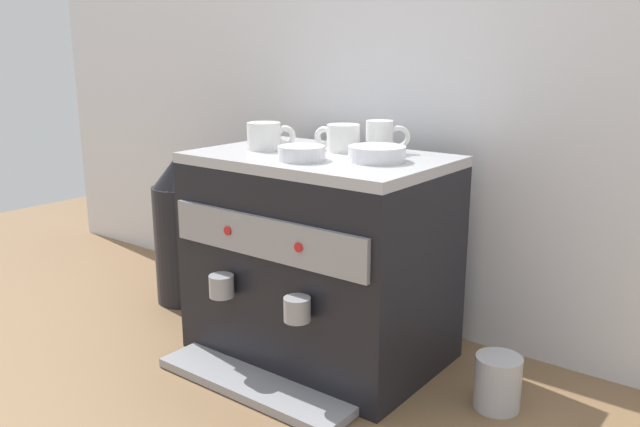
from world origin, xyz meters
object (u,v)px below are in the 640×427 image
object	(u,v)px
ceramic_cup_0	(381,137)
ceramic_cup_1	(342,138)
espresso_machine	(319,258)
ceramic_cup_2	(266,136)
ceramic_bowl_0	(301,154)
coffee_grinder	(182,230)
milk_pitcher	(498,382)
ceramic_bowl_1	(377,154)

from	to	relation	value
ceramic_cup_0	ceramic_cup_1	bearing A→B (deg)	-159.48
espresso_machine	ceramic_cup_2	size ratio (longest dim) A/B	5.58
espresso_machine	ceramic_bowl_0	xyz separation A→B (m)	(0.02, -0.09, 0.26)
espresso_machine	ceramic_cup_1	world-z (taller)	ceramic_cup_1
coffee_grinder	milk_pitcher	distance (m)	0.99
ceramic_cup_2	coffee_grinder	xyz separation A→B (m)	(-0.38, 0.04, -0.31)
ceramic_cup_2	coffee_grinder	size ratio (longest dim) A/B	0.24
ceramic_cup_1	ceramic_cup_0	bearing A→B (deg)	20.52
ceramic_bowl_1	milk_pitcher	bearing A→B (deg)	3.34
ceramic_bowl_1	milk_pitcher	world-z (taller)	ceramic_bowl_1
ceramic_cup_2	espresso_machine	bearing A→B (deg)	6.67
espresso_machine	ceramic_bowl_1	size ratio (longest dim) A/B	4.66
espresso_machine	ceramic_bowl_1	world-z (taller)	ceramic_bowl_1
ceramic_cup_1	ceramic_bowl_0	xyz separation A→B (m)	(0.01, -0.16, -0.02)
espresso_machine	ceramic_cup_2	world-z (taller)	ceramic_cup_2
espresso_machine	ceramic_cup_0	xyz separation A→B (m)	(0.10, 0.11, 0.28)
ceramic_cup_0	ceramic_cup_2	xyz separation A→B (m)	(-0.25, -0.12, -0.01)
coffee_grinder	ceramic_bowl_1	bearing A→B (deg)	-1.97
ceramic_cup_0	ceramic_cup_1	distance (m)	0.09
milk_pitcher	ceramic_bowl_1	bearing A→B (deg)	-176.66
ceramic_cup_0	ceramic_cup_2	distance (m)	0.28
coffee_grinder	ceramic_bowl_0	bearing A→B (deg)	-11.79
ceramic_cup_1	milk_pitcher	bearing A→B (deg)	-6.68
ceramic_cup_1	milk_pitcher	size ratio (longest dim) A/B	0.99
coffee_grinder	milk_pitcher	bearing A→B (deg)	-0.36
ceramic_cup_0	ceramic_cup_1	world-z (taller)	ceramic_cup_0
espresso_machine	ceramic_cup_1	distance (m)	0.29
ceramic_cup_1	ceramic_cup_2	bearing A→B (deg)	-150.53
ceramic_bowl_1	milk_pitcher	distance (m)	0.54
ceramic_bowl_0	coffee_grinder	world-z (taller)	ceramic_bowl_0
ceramic_cup_0	milk_pitcher	xyz separation A→B (m)	(0.35, -0.08, -0.47)
ceramic_cup_1	ceramic_bowl_0	world-z (taller)	ceramic_cup_1
ceramic_cup_2	coffee_grinder	bearing A→B (deg)	173.23
ceramic_cup_0	ceramic_bowl_0	world-z (taller)	ceramic_cup_0
espresso_machine	ceramic_cup_1	bearing A→B (deg)	80.96
coffee_grinder	milk_pitcher	size ratio (longest dim) A/B	3.87
ceramic_cup_2	ceramic_cup_1	bearing A→B (deg)	29.47
ceramic_cup_2	milk_pitcher	size ratio (longest dim) A/B	0.91
ceramic_bowl_0	ceramic_bowl_1	xyz separation A→B (m)	(0.14, 0.09, 0.00)
ceramic_cup_0	ceramic_cup_2	size ratio (longest dim) A/B	0.91
ceramic_cup_1	coffee_grinder	world-z (taller)	ceramic_cup_1
ceramic_cup_1	ceramic_bowl_0	distance (m)	0.16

